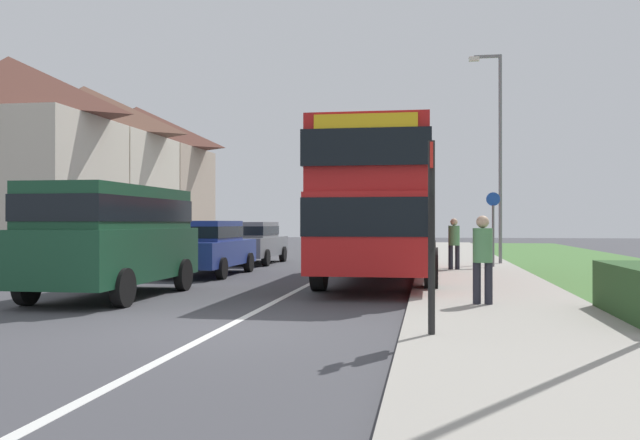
{
  "coord_description": "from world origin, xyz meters",
  "views": [
    {
      "loc": [
        2.97,
        -9.51,
        1.55
      ],
      "look_at": [
        0.7,
        4.64,
        1.6
      ],
      "focal_mm": 38.38,
      "sensor_mm": 36.0,
      "label": 1
    }
  ],
  "objects_px": {
    "double_decker_bus": "(383,200)",
    "pedestrian_walking_away": "(454,241)",
    "street_lamp_mid": "(497,145)",
    "parked_car_blue": "(207,245)",
    "street_lamp_near": "(637,3)",
    "parked_car_grey": "(251,241)",
    "bus_stop_sign": "(432,223)",
    "cycle_route_sign": "(493,226)",
    "pedestrian_at_stop": "(483,255)",
    "parked_van_dark_green": "(113,232)"
  },
  "relations": [
    {
      "from": "double_decker_bus",
      "to": "pedestrian_walking_away",
      "type": "xyz_separation_m",
      "value": [
        1.95,
        3.18,
        -1.17
      ]
    },
    {
      "from": "pedestrian_walking_away",
      "to": "street_lamp_mid",
      "type": "height_order",
      "value": "street_lamp_mid"
    },
    {
      "from": "parked_car_blue",
      "to": "street_lamp_near",
      "type": "bearing_deg",
      "value": -49.68
    },
    {
      "from": "parked_car_grey",
      "to": "street_lamp_near",
      "type": "distance_m",
      "value": 18.77
    },
    {
      "from": "bus_stop_sign",
      "to": "cycle_route_sign",
      "type": "relative_size",
      "value": 1.03
    },
    {
      "from": "double_decker_bus",
      "to": "street_lamp_mid",
      "type": "height_order",
      "value": "street_lamp_mid"
    },
    {
      "from": "street_lamp_mid",
      "to": "pedestrian_at_stop",
      "type": "bearing_deg",
      "value": -96.6
    },
    {
      "from": "parked_van_dark_green",
      "to": "pedestrian_at_stop",
      "type": "height_order",
      "value": "parked_van_dark_green"
    },
    {
      "from": "parked_car_grey",
      "to": "street_lamp_near",
      "type": "relative_size",
      "value": 0.63
    },
    {
      "from": "double_decker_bus",
      "to": "bus_stop_sign",
      "type": "height_order",
      "value": "double_decker_bus"
    },
    {
      "from": "double_decker_bus",
      "to": "pedestrian_at_stop",
      "type": "xyz_separation_m",
      "value": [
        2.13,
        -5.72,
        -1.17
      ]
    },
    {
      "from": "parked_car_grey",
      "to": "pedestrian_walking_away",
      "type": "distance_m",
      "value": 8.2
    },
    {
      "from": "bus_stop_sign",
      "to": "cycle_route_sign",
      "type": "xyz_separation_m",
      "value": [
        2.01,
        13.78,
        -0.11
      ]
    },
    {
      "from": "bus_stop_sign",
      "to": "street_lamp_mid",
      "type": "height_order",
      "value": "street_lamp_mid"
    },
    {
      "from": "street_lamp_near",
      "to": "street_lamp_mid",
      "type": "height_order",
      "value": "street_lamp_mid"
    },
    {
      "from": "parked_car_blue",
      "to": "pedestrian_at_stop",
      "type": "bearing_deg",
      "value": -43.41
    },
    {
      "from": "pedestrian_at_stop",
      "to": "bus_stop_sign",
      "type": "relative_size",
      "value": 0.64
    },
    {
      "from": "parked_van_dark_green",
      "to": "pedestrian_at_stop",
      "type": "bearing_deg",
      "value": -7.84
    },
    {
      "from": "parked_car_grey",
      "to": "pedestrian_walking_away",
      "type": "relative_size",
      "value": 2.74
    },
    {
      "from": "parked_car_grey",
      "to": "street_lamp_mid",
      "type": "height_order",
      "value": "street_lamp_mid"
    },
    {
      "from": "pedestrian_at_stop",
      "to": "street_lamp_mid",
      "type": "xyz_separation_m",
      "value": [
        1.43,
        12.34,
        3.29
      ]
    },
    {
      "from": "street_lamp_mid",
      "to": "parked_car_blue",
      "type": "bearing_deg",
      "value": -148.46
    },
    {
      "from": "double_decker_bus",
      "to": "parked_van_dark_green",
      "type": "xyz_separation_m",
      "value": [
        -5.25,
        -4.7,
        -0.79
      ]
    },
    {
      "from": "parked_van_dark_green",
      "to": "street_lamp_mid",
      "type": "distance_m",
      "value": 14.64
    },
    {
      "from": "double_decker_bus",
      "to": "parked_car_blue",
      "type": "bearing_deg",
      "value": 166.7
    },
    {
      "from": "pedestrian_walking_away",
      "to": "street_lamp_near",
      "type": "distance_m",
      "value": 12.95
    },
    {
      "from": "parked_car_grey",
      "to": "bus_stop_sign",
      "type": "bearing_deg",
      "value": -67.43
    },
    {
      "from": "bus_stop_sign",
      "to": "street_lamp_mid",
      "type": "xyz_separation_m",
      "value": [
        2.32,
        15.71,
        2.72
      ]
    },
    {
      "from": "double_decker_bus",
      "to": "street_lamp_mid",
      "type": "bearing_deg",
      "value": 61.72
    },
    {
      "from": "double_decker_bus",
      "to": "parked_van_dark_green",
      "type": "height_order",
      "value": "double_decker_bus"
    },
    {
      "from": "parked_van_dark_green",
      "to": "cycle_route_sign",
      "type": "xyz_separation_m",
      "value": [
        8.5,
        9.39,
        0.07
      ]
    },
    {
      "from": "double_decker_bus",
      "to": "street_lamp_near",
      "type": "xyz_separation_m",
      "value": [
        3.68,
        -9.25,
        2.05
      ]
    },
    {
      "from": "double_decker_bus",
      "to": "pedestrian_at_stop",
      "type": "relative_size",
      "value": 5.91
    },
    {
      "from": "parked_van_dark_green",
      "to": "pedestrian_walking_away",
      "type": "relative_size",
      "value": 2.97
    },
    {
      "from": "parked_car_grey",
      "to": "double_decker_bus",
      "type": "bearing_deg",
      "value": -51.82
    },
    {
      "from": "parked_car_blue",
      "to": "street_lamp_near",
      "type": "relative_size",
      "value": 0.62
    },
    {
      "from": "bus_stop_sign",
      "to": "parked_car_blue",
      "type": "bearing_deg",
      "value": 122.02
    },
    {
      "from": "double_decker_bus",
      "to": "parked_van_dark_green",
      "type": "relative_size",
      "value": 1.99
    },
    {
      "from": "pedestrian_at_stop",
      "to": "bus_stop_sign",
      "type": "height_order",
      "value": "bus_stop_sign"
    },
    {
      "from": "parked_car_grey",
      "to": "street_lamp_near",
      "type": "height_order",
      "value": "street_lamp_near"
    },
    {
      "from": "parked_car_blue",
      "to": "parked_car_grey",
      "type": "height_order",
      "value": "parked_car_blue"
    },
    {
      "from": "pedestrian_walking_away",
      "to": "bus_stop_sign",
      "type": "bearing_deg",
      "value": -93.31
    },
    {
      "from": "parked_van_dark_green",
      "to": "double_decker_bus",
      "type": "bearing_deg",
      "value": 41.84
    },
    {
      "from": "pedestrian_walking_away",
      "to": "street_lamp_mid",
      "type": "bearing_deg",
      "value": 64.96
    },
    {
      "from": "pedestrian_at_stop",
      "to": "street_lamp_near",
      "type": "distance_m",
      "value": 5.02
    },
    {
      "from": "cycle_route_sign",
      "to": "street_lamp_mid",
      "type": "distance_m",
      "value": 3.45
    },
    {
      "from": "double_decker_bus",
      "to": "pedestrian_walking_away",
      "type": "height_order",
      "value": "double_decker_bus"
    },
    {
      "from": "double_decker_bus",
      "to": "pedestrian_at_stop",
      "type": "bearing_deg",
      "value": -69.54
    },
    {
      "from": "parked_car_blue",
      "to": "cycle_route_sign",
      "type": "relative_size",
      "value": 1.8
    },
    {
      "from": "parked_van_dark_green",
      "to": "parked_car_grey",
      "type": "relative_size",
      "value": 1.09
    }
  ]
}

